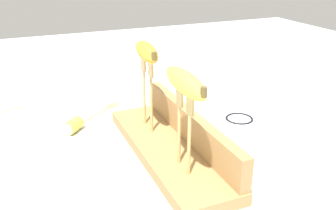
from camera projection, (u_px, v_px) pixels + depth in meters
The scene contains 10 objects.
ground_plane at pixel (168, 155), 0.88m from camera, with size 3.00×3.00×0.00m, color silver.
wooden_board at pixel (168, 150), 0.87m from camera, with size 0.48×0.14×0.03m, color #A87F4C.
board_backstop at pixel (190, 126), 0.87m from camera, with size 0.47×0.03×0.07m, color #A87F4C.
fork_stand_left at pixel (147, 88), 0.91m from camera, with size 0.08×0.01×0.18m.
fork_stand_right at pixel (184, 124), 0.74m from camera, with size 0.07×0.01×0.17m.
banana_raised_left at pixel (147, 51), 0.88m from camera, with size 0.17×0.06×0.04m.
banana_raised_right at pixel (185, 82), 0.70m from camera, with size 0.18×0.05×0.04m.
fork_fallen_far at pixel (103, 110), 1.12m from camera, with size 0.12×0.15×0.01m.
banana_chunk_near at pixel (73, 126), 0.98m from camera, with size 0.06×0.06×0.04m.
wire_coil at pixel (239, 118), 1.07m from camera, with size 0.08×0.08×0.01m, color black.
Camera 1 is at (0.70, -0.30, 0.45)m, focal length 39.80 mm.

